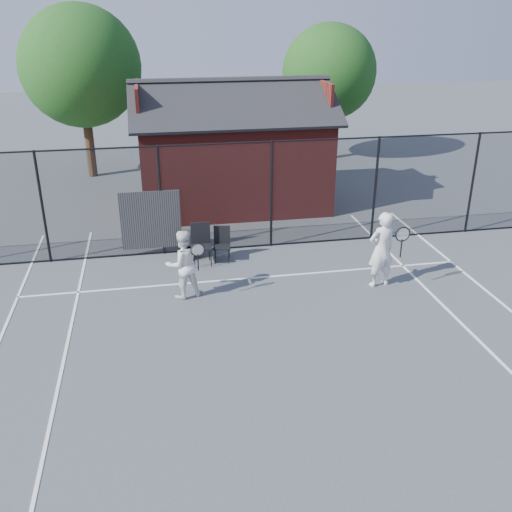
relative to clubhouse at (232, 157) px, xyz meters
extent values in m
plane|color=#484F53|center=(-0.50, -9.00, -1.61)|extent=(80.00, 80.00, 0.00)
cube|color=white|center=(-0.50, -6.00, -1.60)|extent=(11.00, 0.06, 0.01)
cube|color=white|center=(-4.61, -11.00, -1.60)|extent=(0.06, 18.00, 0.01)
cube|color=white|center=(-0.50, -6.15, -1.60)|extent=(0.06, 0.30, 0.01)
cylinder|color=black|center=(-5.50, -4.00, -0.11)|extent=(0.07, 0.07, 3.00)
cylinder|color=black|center=(-2.50, -4.00, -0.11)|extent=(0.07, 0.07, 3.00)
cylinder|color=black|center=(0.50, -4.00, -0.11)|extent=(0.07, 0.07, 3.00)
cylinder|color=black|center=(3.50, -4.00, -0.11)|extent=(0.07, 0.07, 3.00)
cylinder|color=black|center=(6.50, -4.00, -0.11)|extent=(0.07, 0.07, 3.00)
cylinder|color=black|center=(-0.50, -4.00, 1.36)|extent=(22.00, 0.04, 0.04)
cylinder|color=black|center=(-0.50, -4.00, -1.58)|extent=(22.00, 0.04, 0.04)
cube|color=black|center=(-0.50, -4.00, -0.11)|extent=(22.00, 3.00, 0.01)
cube|color=black|center=(-2.80, -4.02, -0.61)|extent=(1.60, 0.04, 1.60)
cube|color=maroon|center=(0.00, 0.00, -0.11)|extent=(6.00, 4.00, 3.00)
cube|color=black|center=(0.00, -1.00, 1.92)|extent=(6.50, 2.36, 1.32)
cube|color=black|center=(0.00, 1.00, 1.92)|extent=(6.50, 2.36, 1.32)
cube|color=maroon|center=(-2.95, 0.00, 1.92)|extent=(0.10, 2.80, 1.06)
cube|color=maroon|center=(2.95, 0.00, 1.92)|extent=(0.10, 2.80, 1.06)
cylinder|color=#332514|center=(-5.00, 4.50, -0.35)|extent=(0.36, 0.36, 2.52)
sphere|color=#174313|center=(-5.00, 4.50, 2.59)|extent=(4.48, 4.48, 4.48)
cylinder|color=#332514|center=(5.00, 5.50, -0.49)|extent=(0.36, 0.36, 2.23)
sphere|color=#174313|center=(5.00, 5.50, 2.11)|extent=(3.97, 3.97, 3.97)
imported|color=white|center=(2.56, -6.93, -0.67)|extent=(0.76, 0.57, 1.87)
torus|color=black|center=(2.87, -7.31, -0.16)|extent=(0.37, 0.03, 0.37)
cylinder|color=black|center=(2.87, -7.31, -0.51)|extent=(0.03, 0.03, 0.45)
imported|color=white|center=(-2.14, -6.65, -0.78)|extent=(0.94, 0.82, 1.64)
torus|color=black|center=(-1.81, -6.98, -0.31)|extent=(0.32, 0.03, 0.32)
cylinder|color=black|center=(-1.81, -6.98, -0.62)|extent=(0.03, 0.03, 0.39)
cube|color=black|center=(-1.54, -4.90, -1.07)|extent=(0.51, 0.53, 1.07)
cube|color=black|center=(-1.00, -4.79, -1.15)|extent=(0.51, 0.52, 0.91)
cylinder|color=black|center=(-1.83, -4.40, -1.25)|extent=(0.59, 0.59, 0.72)
camera|label=1|loc=(-2.68, -18.63, 4.61)|focal=40.00mm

